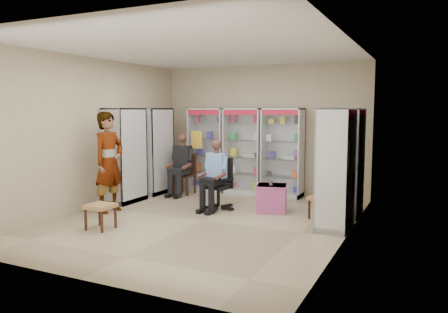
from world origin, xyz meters
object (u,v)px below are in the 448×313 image
at_px(cabinet_back_right, 283,153).
at_px(seated_shopkeeper, 217,177).
at_px(cabinet_left_near, 125,156).
at_px(woven_stool_b, 101,217).
at_px(woven_stool_a, 322,208).
at_px(wooden_chair, 184,174).
at_px(cabinet_back_left, 208,149).
at_px(cabinet_right_far, 348,162).
at_px(standing_man, 109,162).
at_px(office_chair, 218,184).
at_px(pink_trunk, 272,198).
at_px(cabinet_right_near, 336,169).
at_px(cabinet_left_far, 155,151).
at_px(cabinet_back_mid, 244,151).

height_order(cabinet_back_right, seated_shopkeeper, cabinet_back_right).
distance_m(cabinet_left_near, woven_stool_b, 2.28).
bearing_deg(woven_stool_b, woven_stool_a, 35.54).
bearing_deg(wooden_chair, cabinet_left_near, -117.61).
relative_size(cabinet_back_left, cabinet_right_far, 1.00).
bearing_deg(wooden_chair, standing_man, -100.57).
distance_m(office_chair, pink_trunk, 1.09).
distance_m(cabinet_back_right, wooden_chair, 2.33).
bearing_deg(office_chair, cabinet_right_near, -3.20).
distance_m(cabinet_back_left, cabinet_right_near, 4.18).
xyz_separation_m(cabinet_right_near, woven_stool_b, (-3.48, -1.71, -0.79)).
height_order(cabinet_right_near, seated_shopkeeper, cabinet_right_near).
relative_size(cabinet_right_near, seated_shopkeeper, 1.54).
xyz_separation_m(seated_shopkeeper, pink_trunk, (1.03, 0.30, -0.39)).
relative_size(cabinet_back_left, wooden_chair, 2.13).
relative_size(seated_shopkeeper, pink_trunk, 2.38).
xyz_separation_m(pink_trunk, woven_stool_a, (1.01, -0.15, -0.06)).
relative_size(cabinet_left_far, woven_stool_a, 4.88).
xyz_separation_m(pink_trunk, standing_man, (-2.84, -1.34, 0.70)).
bearing_deg(office_chair, standing_man, -141.52).
distance_m(cabinet_right_near, pink_trunk, 1.68).
relative_size(cabinet_right_far, seated_shopkeeper, 1.54).
relative_size(woven_stool_b, standing_man, 0.22).
xyz_separation_m(cabinet_back_left, cabinet_right_far, (3.53, -1.13, 0.00)).
relative_size(cabinet_right_far, office_chair, 1.96).
bearing_deg(cabinet_back_mid, standing_man, -119.10).
relative_size(office_chair, standing_man, 0.53).
height_order(cabinet_right_near, woven_stool_a, cabinet_right_near).
relative_size(cabinet_right_near, cabinet_left_far, 1.00).
bearing_deg(cabinet_right_near, pink_trunk, 62.65).
bearing_deg(cabinet_left_far, seated_shopkeeper, 66.53).
height_order(cabinet_right_far, cabinet_left_near, same).
xyz_separation_m(cabinet_right_far, cabinet_right_near, (0.00, -1.10, 0.00)).
distance_m(cabinet_back_right, office_chair, 2.00).
relative_size(seated_shopkeeper, standing_man, 0.67).
height_order(cabinet_right_near, office_chair, cabinet_right_near).
distance_m(cabinet_left_near, office_chair, 2.16).
xyz_separation_m(cabinet_back_left, woven_stool_b, (0.05, -3.94, -0.79)).
distance_m(cabinet_left_far, wooden_chair, 0.89).
distance_m(cabinet_right_near, woven_stool_a, 1.02).
relative_size(cabinet_right_far, standing_man, 1.03).
height_order(cabinet_back_right, wooden_chair, cabinet_back_right).
height_order(office_chair, woven_stool_b, office_chair).
distance_m(cabinet_right_far, office_chair, 2.51).
xyz_separation_m(office_chair, woven_stool_a, (2.04, 0.10, -0.31)).
height_order(cabinet_back_mid, pink_trunk, cabinet_back_mid).
bearing_deg(office_chair, woven_stool_a, 10.20).
bearing_deg(standing_man, woven_stool_a, -69.23).
bearing_deg(office_chair, woven_stool_b, -109.87).
distance_m(cabinet_back_right, seated_shopkeeper, 2.01).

